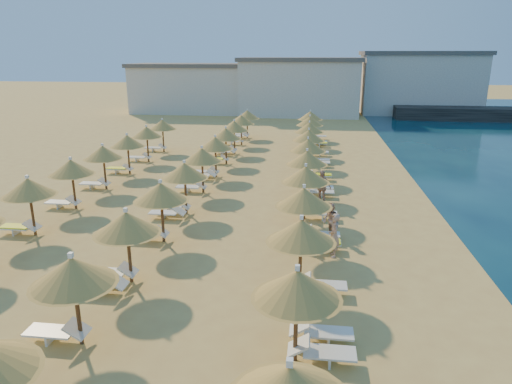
# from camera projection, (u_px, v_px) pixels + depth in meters

# --- Properties ---
(ground) EXTENTS (220.00, 220.00, 0.00)m
(ground) POSITION_uv_depth(u_px,v_px,m) (226.00, 249.00, 18.95)
(ground) COLOR tan
(ground) RESTS_ON ground
(hotel_blocks) EXTENTS (46.45, 12.07, 8.10)m
(hotel_blocks) POSITION_uv_depth(u_px,v_px,m) (310.00, 85.00, 60.97)
(hotel_blocks) COLOR white
(hotel_blocks) RESTS_ON ground
(parasol_row_east) EXTENTS (2.35, 42.52, 2.77)m
(parasol_row_east) POSITION_uv_depth(u_px,v_px,m) (306.00, 167.00, 23.58)
(parasol_row_east) COLOR brown
(parasol_row_east) RESTS_ON ground
(parasol_row_west) EXTENTS (2.35, 42.52, 2.77)m
(parasol_row_west) POSITION_uv_depth(u_px,v_px,m) (194.00, 163.00, 24.28)
(parasol_row_west) COLOR brown
(parasol_row_west) RESTS_ON ground
(parasol_row_inland) EXTENTS (2.35, 27.91, 2.77)m
(parasol_row_inland) POSITION_uv_depth(u_px,v_px,m) (88.00, 160.00, 24.98)
(parasol_row_inland) COLOR brown
(parasol_row_inland) RESTS_ON ground
(loungers) EXTENTS (15.08, 40.81, 0.66)m
(loungers) POSITION_uv_depth(u_px,v_px,m) (216.00, 198.00, 24.45)
(loungers) COLOR white
(loungers) RESTS_ON ground
(beachgoer_b) EXTENTS (0.86, 0.93, 1.53)m
(beachgoer_b) POSITION_uv_depth(u_px,v_px,m) (331.00, 221.00, 20.00)
(beachgoer_b) COLOR tan
(beachgoer_b) RESTS_ON ground
(beachgoer_c) EXTENTS (1.18, 0.88, 1.86)m
(beachgoer_c) POSITION_uv_depth(u_px,v_px,m) (321.00, 187.00, 24.42)
(beachgoer_c) COLOR tan
(beachgoer_c) RESTS_ON ground
(beachgoer_a) EXTENTS (0.51, 0.70, 1.79)m
(beachgoer_a) POSITION_uv_depth(u_px,v_px,m) (334.00, 235.00, 18.02)
(beachgoer_a) COLOR tan
(beachgoer_a) RESTS_ON ground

